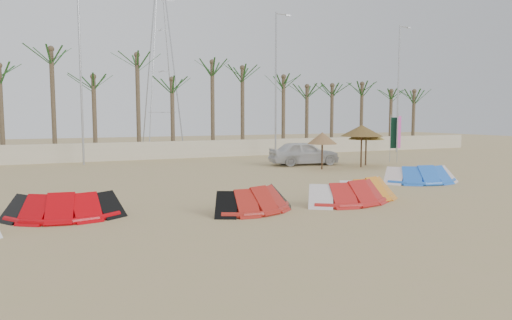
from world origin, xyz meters
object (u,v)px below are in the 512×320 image
parasol_left (322,138)px  car (304,153)px  parasol_right (362,131)px  kite_orange (364,188)px  kite_red_left (63,204)px  kite_red_right (345,190)px  parasol_mid (366,134)px  kite_red_mid (252,198)px  kite_blue (417,173)px

parasol_left → car: parasol_left is taller
parasol_right → kite_orange: bearing=-126.6°
kite_red_left → parasol_right: size_ratio=1.39×
kite_red_right → parasol_mid: 13.24m
parasol_mid → kite_red_mid: bearing=-141.4°
kite_red_right → parasol_left: parasol_left is taller
parasol_left → car: bearing=83.5°
kite_red_mid → parasol_right: size_ratio=1.29×
kite_red_left → kite_red_right: same height
kite_red_mid → kite_orange: same height
kite_orange → parasol_left: 9.78m
kite_red_left → kite_blue: (15.69, 1.30, 0.00)m
kite_red_right → parasol_mid: (8.63, 9.91, 1.60)m
kite_orange → kite_blue: same height
kite_orange → parasol_left: size_ratio=1.41×
parasol_mid → car: size_ratio=0.52×
parasol_left → parasol_mid: parasol_mid is taller
kite_orange → kite_red_mid: bearing=-176.9°
kite_red_left → parasol_left: 16.43m
kite_blue → parasol_right: bearing=75.9°
kite_red_left → parasol_right: bearing=24.1°
kite_blue → parasol_mid: 7.76m
parasol_left → car: 2.87m
car → kite_orange: bearing=168.7°
car → kite_red_mid: bearing=151.0°
kite_red_mid → parasol_mid: bearing=38.6°
kite_blue → car: car is taller
kite_orange → parasol_right: parasol_right is taller
kite_orange → kite_blue: (5.02, 2.49, 0.01)m
parasol_left → kite_red_left: bearing=-151.9°
kite_blue → kite_red_mid: bearing=-164.5°
kite_red_mid → parasol_left: 12.67m
kite_blue → parasol_left: parasol_left is taller
kite_blue → parasol_right: size_ratio=1.47×
kite_red_mid → kite_red_right: bearing=-0.2°
parasol_right → kite_red_mid: bearing=-141.4°
kite_orange → parasol_right: size_ratio=1.19×
parasol_right → car: 3.96m
kite_blue → parasol_mid: size_ratio=1.63×
kite_red_right → parasol_right: 12.15m
kite_red_left → kite_red_mid: same height
kite_blue → car: bearing=96.0°
kite_orange → car: size_ratio=0.69×
kite_orange → parasol_right: bearing=53.4°
car → kite_blue: bearing=-165.9°
kite_orange → parasol_mid: 12.35m
kite_red_left → parasol_mid: bearing=24.9°
parasol_mid → parasol_right: bearing=-142.0°
kite_red_mid → kite_blue: 10.25m
kite_red_mid → parasol_left: size_ratio=1.54×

